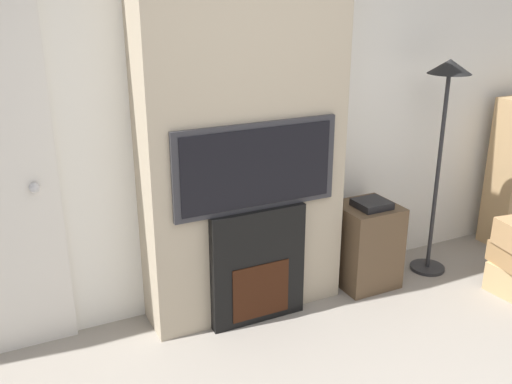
{
  "coord_description": "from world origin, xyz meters",
  "views": [
    {
      "loc": [
        -1.45,
        -1.29,
        2.06
      ],
      "look_at": [
        0.0,
        1.64,
        0.88
      ],
      "focal_mm": 40.0,
      "sensor_mm": 36.0,
      "label": 1
    }
  ],
  "objects": [
    {
      "name": "fireplace",
      "position": [
        0.0,
        1.64,
        0.38
      ],
      "size": [
        0.64,
        0.15,
        0.77
      ],
      "color": "black",
      "rests_on": "ground_plane"
    },
    {
      "name": "wall_back",
      "position": [
        0.0,
        2.03,
        1.35
      ],
      "size": [
        6.0,
        0.06,
        2.7
      ],
      "color": "silver",
      "rests_on": "ground_plane"
    },
    {
      "name": "chimney_breast",
      "position": [
        0.0,
        1.82,
        1.35
      ],
      "size": [
        1.3,
        0.36,
        2.7
      ],
      "color": "tan",
      "rests_on": "ground_plane"
    },
    {
      "name": "media_stand",
      "position": [
        0.92,
        1.72,
        0.31
      ],
      "size": [
        0.41,
        0.4,
        0.66
      ],
      "color": "brown",
      "rests_on": "ground_plane"
    },
    {
      "name": "television",
      "position": [
        0.0,
        1.64,
        1.04
      ],
      "size": [
        1.07,
        0.07,
        0.54
      ],
      "color": "#2D2D33",
      "rests_on": "fireplace"
    },
    {
      "name": "floor_lamp",
      "position": [
        1.49,
        1.67,
        1.25
      ],
      "size": [
        0.3,
        0.3,
        1.6
      ],
      "color": "#262628",
      "rests_on": "ground_plane"
    }
  ]
}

